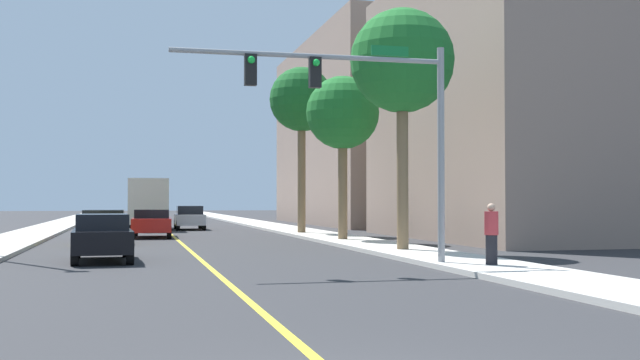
# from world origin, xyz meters

# --- Properties ---
(ground) EXTENTS (192.00, 192.00, 0.00)m
(ground) POSITION_xyz_m (0.00, 42.00, 0.00)
(ground) COLOR #2D2D30
(sidewalk_left) EXTENTS (2.80, 168.00, 0.15)m
(sidewalk_left) POSITION_xyz_m (-7.41, 42.00, 0.07)
(sidewalk_left) COLOR #B2ADA3
(sidewalk_left) RESTS_ON ground
(sidewalk_right) EXTENTS (2.80, 168.00, 0.15)m
(sidewalk_right) POSITION_xyz_m (7.41, 42.00, 0.07)
(sidewalk_right) COLOR beige
(sidewalk_right) RESTS_ON ground
(lane_marking_center) EXTENTS (0.16, 144.00, 0.01)m
(lane_marking_center) POSITION_xyz_m (0.00, 42.00, 0.00)
(lane_marking_center) COLOR yellow
(lane_marking_center) RESTS_ON ground
(building_right_near) EXTENTS (14.97, 17.44, 13.45)m
(building_right_near) POSITION_xyz_m (18.90, 27.99, 6.72)
(building_right_near) COLOR gray
(building_right_near) RESTS_ON ground
(building_right_far) EXTENTS (11.46, 25.67, 14.80)m
(building_right_far) POSITION_xyz_m (17.15, 52.93, 7.40)
(building_right_far) COLOR gray
(building_right_far) RESTS_ON ground
(traffic_signal_mast) EXTENTS (7.76, 0.36, 6.12)m
(traffic_signal_mast) POSITION_xyz_m (4.13, 13.49, 4.58)
(traffic_signal_mast) COLOR gray
(traffic_signal_mast) RESTS_ON sidewalk_right
(palm_near) EXTENTS (3.77, 3.77, 8.69)m
(palm_near) POSITION_xyz_m (7.32, 19.17, 6.88)
(palm_near) COLOR brown
(palm_near) RESTS_ON sidewalk_right
(palm_mid) EXTENTS (3.33, 3.33, 7.41)m
(palm_mid) POSITION_xyz_m (7.15, 26.63, 5.81)
(palm_mid) COLOR brown
(palm_mid) RESTS_ON sidewalk_right
(palm_far) EXTENTS (3.54, 3.54, 9.07)m
(palm_far) POSITION_xyz_m (6.89, 34.09, 7.34)
(palm_far) COLOR brown
(palm_far) RESTS_ON sidewalk_right
(car_yellow) EXTENTS (1.96, 4.10, 1.49)m
(car_yellow) POSITION_xyz_m (-3.32, 27.62, 0.78)
(car_yellow) COLOR gold
(car_yellow) RESTS_ON ground
(car_red) EXTENTS (2.11, 4.55, 1.44)m
(car_red) POSITION_xyz_m (-1.14, 33.24, 0.75)
(car_red) COLOR red
(car_red) RESTS_ON ground
(car_black) EXTENTS (1.94, 4.26, 1.48)m
(car_black) POSITION_xyz_m (-3.04, 17.95, 0.77)
(car_black) COLOR black
(car_black) RESTS_ON ground
(car_silver) EXTENTS (1.88, 4.35, 1.54)m
(car_silver) POSITION_xyz_m (1.51, 43.52, 0.79)
(car_silver) COLOR #BCBCC1
(car_silver) RESTS_ON ground
(delivery_truck) EXTENTS (2.48, 8.84, 3.24)m
(delivery_truck) POSITION_xyz_m (-1.14, 43.94, 1.71)
(delivery_truck) COLOR silver
(delivery_truck) RESTS_ON ground
(pedestrian) EXTENTS (0.38, 0.38, 1.67)m
(pedestrian) POSITION_xyz_m (7.38, 12.31, 0.98)
(pedestrian) COLOR black
(pedestrian) RESTS_ON sidewalk_right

